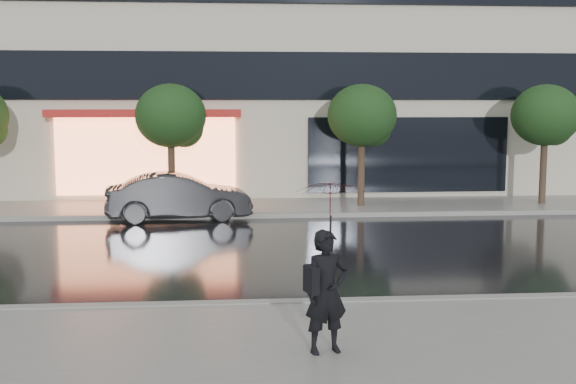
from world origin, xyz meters
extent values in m
plane|color=black|center=(0.00, 0.00, 0.00)|extent=(120.00, 120.00, 0.00)
cube|color=slate|center=(0.00, -3.25, 0.06)|extent=(60.00, 4.50, 0.12)
cube|color=slate|center=(0.00, 10.25, 0.06)|extent=(60.00, 3.50, 0.12)
cube|color=gray|center=(0.00, -1.00, 0.07)|extent=(60.00, 0.25, 0.14)
cube|color=gray|center=(0.00, 8.50, 0.07)|extent=(60.00, 0.25, 0.14)
cube|color=black|center=(0.00, 11.94, 4.30)|extent=(28.00, 0.12, 1.60)
cube|color=#FF8C59|center=(-4.00, 11.92, 1.60)|extent=(6.00, 0.10, 2.60)
cube|color=#AD1E1A|center=(-4.00, 11.59, 3.05)|extent=(6.40, 0.70, 0.25)
cube|color=black|center=(5.00, 11.94, 1.60)|extent=(7.00, 0.10, 2.60)
cylinder|color=#33261C|center=(-3.00, 10.00, 1.10)|extent=(0.22, 0.22, 2.20)
ellipsoid|color=black|center=(-3.00, 10.00, 3.00)|extent=(2.20, 2.20, 1.98)
sphere|color=black|center=(-2.60, 10.20, 2.60)|extent=(1.20, 1.20, 1.20)
cylinder|color=#33261C|center=(3.00, 10.00, 1.10)|extent=(0.22, 0.22, 2.20)
ellipsoid|color=black|center=(3.00, 10.00, 3.00)|extent=(2.20, 2.20, 1.98)
sphere|color=black|center=(3.40, 10.20, 2.60)|extent=(1.20, 1.20, 1.20)
cylinder|color=#33261C|center=(9.00, 10.00, 1.10)|extent=(0.22, 0.22, 2.20)
ellipsoid|color=black|center=(9.00, 10.00, 3.00)|extent=(2.20, 2.20, 1.98)
sphere|color=black|center=(9.40, 10.20, 2.60)|extent=(1.20, 1.20, 1.20)
imported|color=black|center=(-2.68, 8.30, 0.69)|extent=(4.32, 1.98, 1.37)
imported|color=black|center=(0.08, -3.47, 0.94)|extent=(0.69, 0.55, 1.65)
imported|color=#3A0A0D|center=(0.14, -3.46, 2.01)|extent=(1.12, 1.13, 0.82)
cylinder|color=black|center=(0.14, -3.46, 1.55)|extent=(0.02, 0.02, 0.82)
cube|color=black|center=(-0.13, -3.59, 1.14)|extent=(0.19, 0.33, 0.35)
camera|label=1|loc=(-1.16, -12.66, 3.43)|focal=45.00mm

